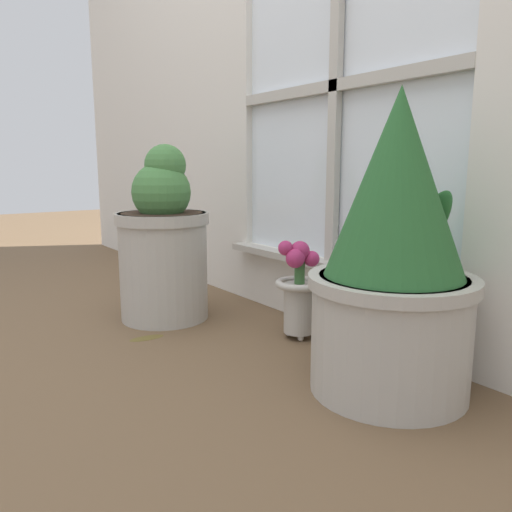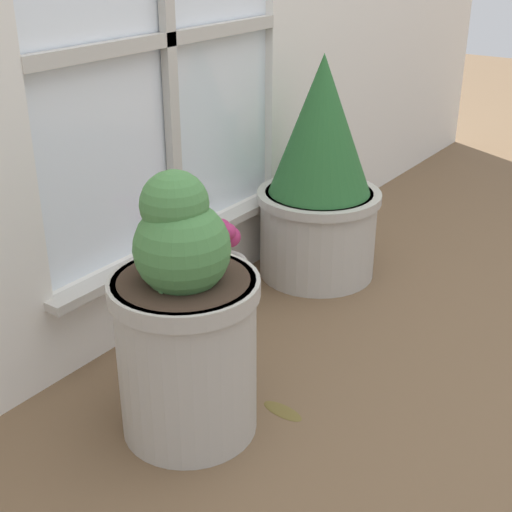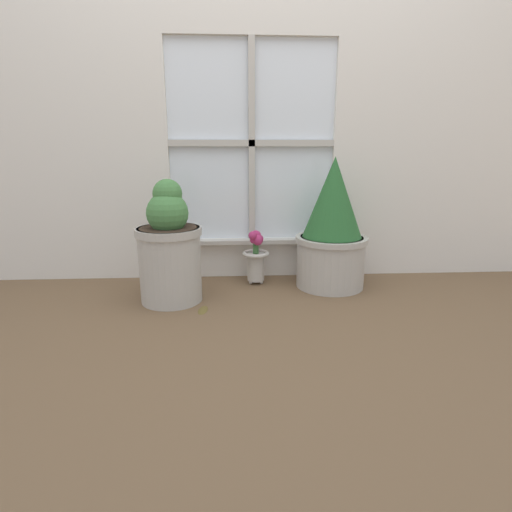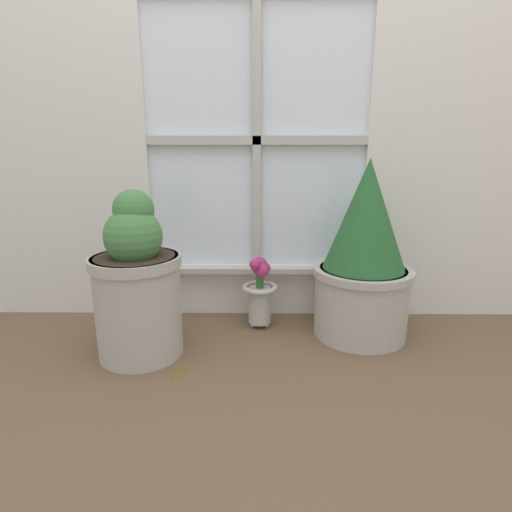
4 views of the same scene
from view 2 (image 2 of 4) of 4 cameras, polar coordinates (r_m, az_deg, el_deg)
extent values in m
plane|color=brown|center=(1.88, 8.37, -9.03)|extent=(10.00, 10.00, 0.00)
cube|color=silver|center=(2.13, -6.43, -1.04)|extent=(0.93, 0.05, 0.23)
cube|color=white|center=(1.94, -7.68, 16.89)|extent=(0.93, 0.02, 1.09)
cube|color=#BCB7AD|center=(1.92, -7.05, 16.85)|extent=(0.04, 0.02, 1.09)
cube|color=#BCB7AD|center=(1.92, -7.05, 16.85)|extent=(0.93, 0.02, 0.04)
cube|color=#BCB7AD|center=(2.06, -5.62, 1.22)|extent=(0.99, 0.06, 0.02)
cylinder|color=#B7B2A8|center=(1.58, -5.53, -7.96)|extent=(0.30, 0.30, 0.37)
cylinder|color=#B7B2A8|center=(1.49, -5.79, -2.51)|extent=(0.32, 0.32, 0.04)
cylinder|color=#38281E|center=(1.49, -5.81, -2.04)|extent=(0.28, 0.28, 0.01)
sphere|color=#477F42|center=(1.45, -5.94, 0.61)|extent=(0.20, 0.20, 0.20)
sphere|color=#477F42|center=(1.43, -6.55, 4.11)|extent=(0.14, 0.14, 0.14)
ellipsoid|color=#477F42|center=(1.44, -8.18, -0.19)|extent=(0.09, 0.12, 0.15)
cylinder|color=#B7B2A8|center=(2.30, 4.94, 1.84)|extent=(0.37, 0.37, 0.28)
cylinder|color=#B7B2A8|center=(2.26, 5.06, 4.81)|extent=(0.39, 0.39, 0.03)
cylinder|color=#38281E|center=(2.25, 5.07, 5.02)|extent=(0.34, 0.34, 0.01)
cone|color=#28602D|center=(2.19, 5.29, 10.39)|extent=(0.32, 0.32, 0.43)
ellipsoid|color=#28602D|center=(2.28, 3.03, 8.28)|extent=(0.18, 0.05, 0.22)
sphere|color=#BCB7AD|center=(2.11, -3.45, -4.33)|extent=(0.02, 0.02, 0.02)
sphere|color=#BCB7AD|center=(2.06, -2.82, -5.08)|extent=(0.02, 0.02, 0.02)
sphere|color=#BCB7AD|center=(2.10, -1.80, -4.41)|extent=(0.02, 0.02, 0.02)
cylinder|color=#BCB7AD|center=(2.05, -2.74, -2.51)|extent=(0.10, 0.10, 0.16)
torus|color=#BCB7AD|center=(2.02, -2.78, -0.55)|extent=(0.15, 0.15, 0.02)
cylinder|color=#386633|center=(2.00, -2.81, 0.56)|extent=(0.03, 0.03, 0.09)
sphere|color=#B22D66|center=(1.98, -2.84, 2.15)|extent=(0.06, 0.06, 0.06)
sphere|color=#B22D66|center=(2.02, -3.14, 1.88)|extent=(0.05, 0.05, 0.05)
sphere|color=#B22D66|center=(1.99, -3.33, 1.49)|extent=(0.05, 0.05, 0.05)
sphere|color=#B22D66|center=(1.97, -3.24, 2.05)|extent=(0.05, 0.05, 0.05)
sphere|color=#B22D66|center=(1.93, -2.25, 1.97)|extent=(0.05, 0.05, 0.05)
sphere|color=#B22D66|center=(1.97, -2.07, 1.54)|extent=(0.06, 0.06, 0.06)
ellipsoid|color=brown|center=(1.72, 2.14, -12.20)|extent=(0.05, 0.11, 0.01)
camera|label=1|loc=(2.62, 32.11, 10.00)|focal=35.00mm
camera|label=3|loc=(1.70, 71.08, -2.80)|focal=28.00mm
camera|label=4|loc=(1.53, 51.86, 3.48)|focal=28.00mm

